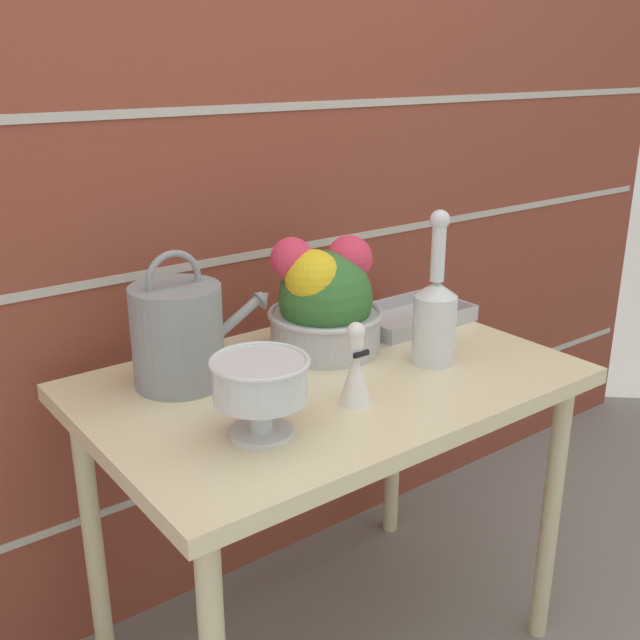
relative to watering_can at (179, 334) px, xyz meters
name	(u,v)px	position (x,y,z in m)	size (l,w,h in m)	color
brick_wall	(221,184)	(0.27, 0.28, 0.25)	(3.60, 0.08, 2.20)	brown
patio_table	(329,411)	(0.27, -0.16, -0.19)	(1.04, 0.68, 0.74)	beige
watering_can	(179,334)	(0.00, 0.00, 0.00)	(0.34, 0.19, 0.29)	gray
crystal_pedestal_bowl	(260,384)	(0.01, -0.30, -0.01)	(0.18, 0.18, 0.15)	silver
flower_planter	(324,302)	(0.36, -0.03, 0.01)	(0.27, 0.27, 0.28)	#BCBCC1
glass_decanter	(435,314)	(0.51, -0.24, 0.00)	(0.10, 0.10, 0.35)	silver
figurine_vase	(355,371)	(0.23, -0.30, -0.04)	(0.07, 0.07, 0.17)	white
wire_tray	(410,318)	(0.65, -0.01, -0.10)	(0.31, 0.20, 0.04)	#B7B7BC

